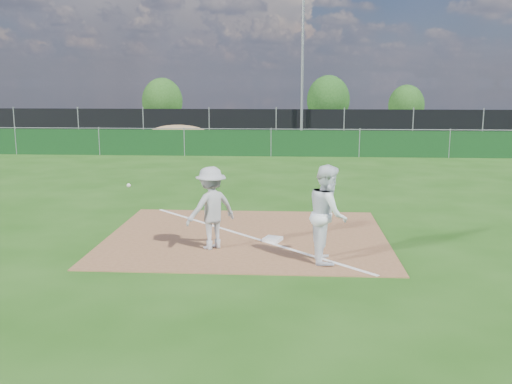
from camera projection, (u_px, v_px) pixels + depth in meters
The scene contains 17 objects.
ground at pixel (266, 173), 21.22m from camera, with size 90.00×90.00×0.00m, color #1D4A0F.
infield_dirt at pixel (247, 237), 12.39m from camera, with size 6.00×5.00×0.02m, color brown.
foul_line at pixel (247, 236), 12.39m from camera, with size 0.08×7.00×0.01m, color white.
green_fence at pixel (271, 143), 26.00m from camera, with size 44.00×0.05×1.20m, color black.
dirt_mound at pixel (178, 136), 29.75m from camera, with size 3.38×2.60×1.17m, color #9B774A.
black_fence at pixel (276, 124), 33.79m from camera, with size 46.00×0.04×1.80m, color black.
parking_lot at pixel (278, 132), 38.86m from camera, with size 46.00×9.00×0.01m, color black.
light_pole at pixel (302, 71), 32.82m from camera, with size 0.16×0.16×8.00m, color slate.
first_base at pixel (273, 239), 12.01m from camera, with size 0.35×0.35×0.07m, color silver.
play_at_first at pixel (211, 208), 11.34m from camera, with size 2.31×1.14×1.65m.
runner at pixel (328, 214), 10.54m from camera, with size 0.89×0.69×1.83m, color white.
car_left at pixel (182, 120), 38.47m from camera, with size 1.94×4.82×1.64m, color #A5A9AD.
car_mid at pixel (268, 123), 37.75m from camera, with size 1.51×4.32×1.42m, color black.
car_right at pixel (356, 124), 37.73m from camera, with size 1.71×4.20×1.22m, color black.
tree_left at pixel (162, 101), 44.62m from camera, with size 3.15×3.15×3.73m.
tree_mid at pixel (328, 100), 44.28m from camera, with size 3.32×3.32×3.94m.
tree_right at pixel (406, 105), 43.47m from camera, with size 2.71×2.71×3.21m.
Camera 1 is at (0.96, -10.95, 3.28)m, focal length 40.00 mm.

